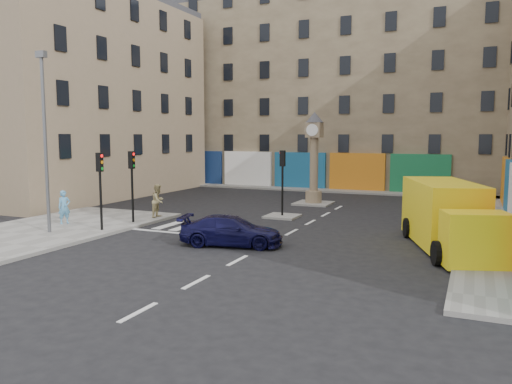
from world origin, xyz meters
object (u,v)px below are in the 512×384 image
Objects in this scene: yellow_van at (447,216)px; pedestrian_blue at (64,207)px; lamp_post at (45,132)px; navy_sedan at (231,231)px; clock_pillar at (314,152)px; pedestrian_tan at (158,201)px; traffic_light_left_near at (100,179)px; traffic_light_left_far at (132,175)px; traffic_light_island at (283,172)px.

yellow_van is 18.41m from pedestrian_blue.
lamp_post reaches higher than navy_sedan.
yellow_van is (9.03, -10.67, -2.20)m from clock_pillar.
clock_pillar is 11.53m from pedestrian_tan.
lamp_post reaches higher than pedestrian_tan.
navy_sedan is 2.39× the size of pedestrian_tan.
traffic_light_left_near is 1.00× the size of traffic_light_left_far.
traffic_light_left_near is 4.55m from pedestrian_tan.
traffic_light_left_near is at bearing 77.22° from navy_sedan.
traffic_light_left_near is 15.19m from clock_pillar.
yellow_van is at bearing 14.72° from lamp_post.
yellow_van is at bearing 11.53° from traffic_light_left_near.
clock_pillar is at bearing 111.47° from yellow_van.
lamp_post is at bearing -118.35° from clock_pillar.
traffic_light_island is (6.30, 7.80, -0.03)m from traffic_light_left_near.
traffic_light_left_far is 15.39m from yellow_van.
traffic_light_left_far is at bearing -118.94° from clock_pillar.
lamp_post is (-1.90, -3.80, 2.17)m from traffic_light_left_far.
traffic_light_left_far is at bearing 163.95° from yellow_van.
traffic_light_island is 10.24m from yellow_van.
traffic_light_island is at bearing 40.60° from traffic_light_left_far.
yellow_van is at bearing -98.44° from pedestrian_tan.
traffic_light_left_near is 3.21m from lamp_post.
clock_pillar is 16.30m from pedestrian_blue.
lamp_post is 7.13m from pedestrian_tan.
pedestrian_tan is (2.20, 5.66, -3.73)m from lamp_post.
clock_pillar reaches higher than yellow_van.
clock_pillar is 3.33× the size of pedestrian_tan.
yellow_van reaches higher than pedestrian_blue.
traffic_light_left_near is 0.61× the size of clock_pillar.
pedestrian_tan is at bearing 85.97° from traffic_light_left_near.
lamp_post is 9.86m from navy_sedan.
yellow_van is (15.33, 0.73, -1.27)m from traffic_light_left_far.
lamp_post is at bearing 154.66° from pedestrian_tan.
navy_sedan is at bearing 0.46° from traffic_light_left_near.
traffic_light_left_far is at bearing 63.43° from lamp_post.
lamp_post is 4.54× the size of pedestrian_tan.
traffic_light_left_far is at bearing 90.00° from traffic_light_left_near.
traffic_light_left_near is 7.20m from navy_sedan.
traffic_light_left_near is at bearing 36.38° from lamp_post.
traffic_light_left_far reaches higher than pedestrian_blue.
pedestrian_blue is (-18.23, -2.54, -0.34)m from yellow_van.
traffic_light_left_near is 0.48× the size of yellow_van.
traffic_light_island is 0.61× the size of clock_pillar.
pedestrian_blue is 4.88m from pedestrian_tan.
traffic_light_island is at bearing 48.29° from lamp_post.
pedestrian_blue is at bearing 169.18° from yellow_van.
pedestrian_tan is (0.30, 1.86, -1.56)m from traffic_light_left_far.
lamp_post reaches higher than yellow_van.
lamp_post is at bearing -126.26° from pedestrian_blue.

